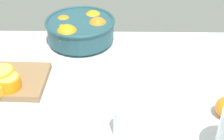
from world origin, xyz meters
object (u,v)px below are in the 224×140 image
Objects in this scene: fruit_bowl at (80,29)px; juice_glass at (125,124)px; cutting_board at (4,80)px; orange_half_0 at (1,76)px; orange_half_1 at (8,82)px.

fruit_bowl is 2.88× the size of juice_glass.
juice_glass is 45.91cm from cutting_board.
orange_half_0 is at bearing -126.16° from fruit_bowl.
cutting_board is (-22.63, -27.96, -4.34)cm from fruit_bowl.
juice_glass is 1.09× the size of orange_half_0.
cutting_board is at bearing 124.53° from orange_half_1.
orange_half_1 is at bearing -55.47° from cutting_board.
fruit_bowl is at bearing 51.01° from cutting_board.
orange_half_1 is (-19.05, -33.17, -1.14)cm from fruit_bowl.
cutting_board is at bearing -128.99° from fruit_bowl.
fruit_bowl is at bearing 60.13° from orange_half_1.
juice_glass is (17.23, -50.55, -1.40)cm from fruit_bowl.
orange_half_1 is at bearing 154.39° from juice_glass.
cutting_board is 3.73× the size of orange_half_1.
fruit_bowl is 3.62× the size of orange_half_1.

